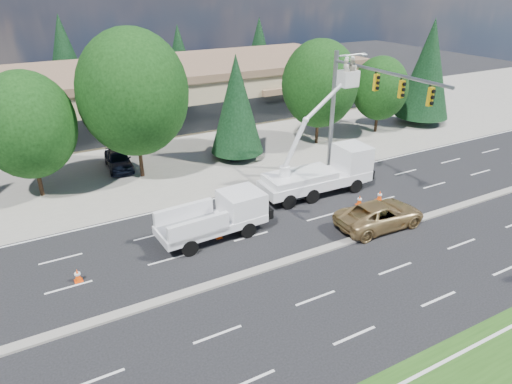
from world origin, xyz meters
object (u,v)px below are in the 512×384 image
signal_mast (353,99)px  minivan (380,215)px  utility_pickup (219,220)px  bucket_truck (325,166)px

signal_mast → minivan: (-2.69, -6.44, -5.28)m
minivan → utility_pickup: bearing=69.4°
bucket_truck → utility_pickup: bearing=-166.2°
signal_mast → bucket_truck: 5.03m
bucket_truck → minivan: bearing=-88.4°
utility_pickup → minivan: utility_pickup is taller
minivan → signal_mast: bearing=-21.1°
bucket_truck → minivan: size_ratio=1.63×
bucket_truck → signal_mast: bearing=18.9°
utility_pickup → minivan: 9.58m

